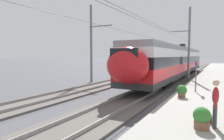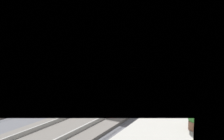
# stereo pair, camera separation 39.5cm
# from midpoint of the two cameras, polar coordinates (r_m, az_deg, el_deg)

# --- Properties ---
(ground_plane) EXTENTS (400.00, 400.00, 0.00)m
(ground_plane) POSITION_cam_midpoint_polar(r_m,az_deg,el_deg) (13.68, 12.64, -8.02)
(ground_plane) COLOR #4C4C51
(track_near) EXTENTS (120.00, 3.00, 0.28)m
(track_near) POSITION_cam_midpoint_polar(r_m,az_deg,el_deg) (14.11, 7.10, -7.29)
(track_near) COLOR #5B5651
(track_near) RESTS_ON ground
(track_far) EXTENTS (120.00, 3.00, 0.28)m
(track_far) POSITION_cam_midpoint_polar(r_m,az_deg,el_deg) (16.52, -9.01, -5.63)
(track_far) COLOR #5B5651
(track_far) RESTS_ON ground
(train_near_platform) EXTENTS (30.68, 2.95, 4.27)m
(train_near_platform) POSITION_cam_midpoint_polar(r_m,az_deg,el_deg) (25.83, 17.37, 2.57)
(train_near_platform) COLOR #2D2D30
(train_near_platform) RESTS_ON track_near
(train_far_track) EXTENTS (30.40, 2.99, 4.27)m
(train_far_track) POSITION_cam_midpoint_polar(r_m,az_deg,el_deg) (42.40, 15.09, 3.16)
(train_far_track) COLOR #2D2D30
(train_far_track) RESTS_ON track_far
(catenary_mast_mid) EXTENTS (41.24, 2.16, 8.08)m
(catenary_mast_mid) POSITION_cam_midpoint_polar(r_m,az_deg,el_deg) (23.17, 20.53, 7.11)
(catenary_mast_mid) COLOR slate
(catenary_mast_mid) RESTS_ON ground
(catenary_mast_far_side) EXTENTS (41.24, 2.68, 8.19)m
(catenary_mast_far_side) POSITION_cam_midpoint_polar(r_m,az_deg,el_deg) (21.39, -6.18, 7.89)
(catenary_mast_far_side) COLOR slate
(catenary_mast_far_side) RESTS_ON ground
(platform_sign) EXTENTS (0.70, 0.08, 2.15)m
(platform_sign) POSITION_cam_midpoint_polar(r_m,az_deg,el_deg) (14.68, 22.34, 0.22)
(platform_sign) COLOR #59595B
(platform_sign) RESTS_ON platform_slab
(passenger_walking) EXTENTS (0.53, 0.22, 1.69)m
(passenger_walking) POSITION_cam_midpoint_polar(r_m,az_deg,el_deg) (7.70, 26.29, -8.02)
(passenger_walking) COLOR #383842
(passenger_walking) RESTS_ON platform_slab
(handbag_beside_passenger) EXTENTS (0.32, 0.18, 0.40)m
(handbag_beside_passenger) POSITION_cam_midpoint_polar(r_m,az_deg,el_deg) (8.40, 24.99, -12.62)
(handbag_beside_passenger) COLOR #472D1E
(handbag_beside_passenger) RESTS_ON platform_slab
(potted_plant_platform_edge) EXTENTS (0.59, 0.59, 0.76)m
(potted_plant_platform_edge) POSITION_cam_midpoint_polar(r_m,az_deg,el_deg) (7.52, 23.03, -12.42)
(potted_plant_platform_edge) COLOR brown
(potted_plant_platform_edge) RESTS_ON platform_slab
(potted_plant_by_shelter) EXTENTS (0.60, 0.60, 0.76)m
(potted_plant_by_shelter) POSITION_cam_midpoint_polar(r_m,az_deg,el_deg) (12.58, 18.59, -5.62)
(potted_plant_by_shelter) COLOR brown
(potted_plant_by_shelter) RESTS_ON platform_slab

